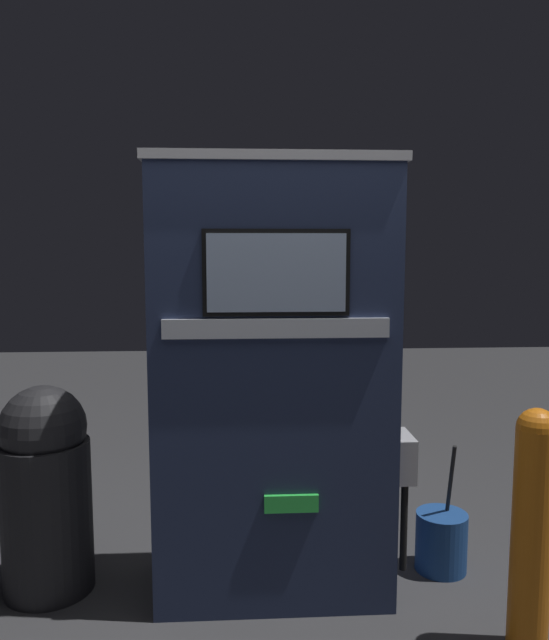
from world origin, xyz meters
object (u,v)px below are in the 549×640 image
at_px(gas_pump, 273,381).
at_px(trash_bin, 46,487).
at_px(squeegee_bucket, 441,541).
at_px(safety_bollard, 532,525).

relative_size(gas_pump, trash_bin, 2.04).
height_order(gas_pump, squeegee_bucket, gas_pump).
bearing_deg(trash_bin, safety_bollard, -15.51).
bearing_deg(squeegee_bucket, safety_bollard, -77.12).
distance_m(safety_bollard, squeegee_bucket, 0.75).
height_order(safety_bollard, trash_bin, safety_bollard).
relative_size(gas_pump, safety_bollard, 2.01).
bearing_deg(trash_bin, gas_pump, -2.86).
xyz_separation_m(safety_bollard, trash_bin, (-2.05, 0.57, -0.03)).
bearing_deg(safety_bollard, squeegee_bucket, 102.88).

